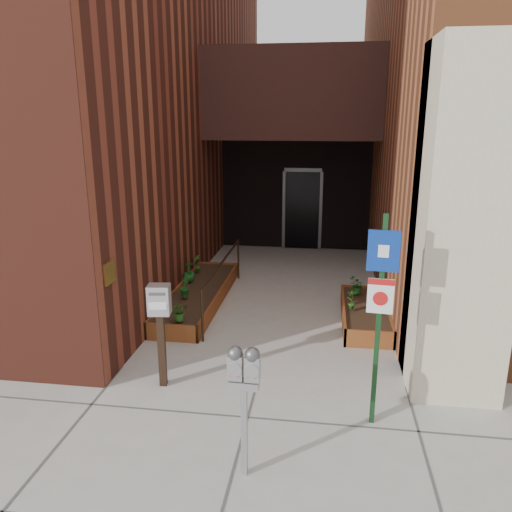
% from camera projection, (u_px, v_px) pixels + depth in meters
% --- Properties ---
extents(ground, '(80.00, 80.00, 0.00)m').
position_uv_depth(ground, '(259.00, 377.00, 6.98)').
color(ground, '#9E9991').
rests_on(ground, ground).
extents(architecture, '(20.00, 14.60, 10.00)m').
position_uv_depth(architecture, '(290.00, 55.00, 12.24)').
color(architecture, maroon).
rests_on(architecture, ground).
extents(planter_left, '(0.90, 3.60, 0.30)m').
position_uv_depth(planter_left, '(199.00, 296.00, 9.73)').
color(planter_left, brown).
rests_on(planter_left, ground).
extents(planter_right, '(0.80, 2.20, 0.30)m').
position_uv_depth(planter_right, '(365.00, 314.00, 8.82)').
color(planter_right, brown).
rests_on(planter_right, ground).
extents(handrail, '(0.04, 3.34, 0.90)m').
position_uv_depth(handrail, '(223.00, 268.00, 9.45)').
color(handrail, black).
rests_on(handrail, ground).
extents(parking_meter, '(0.32, 0.15, 1.41)m').
position_uv_depth(parking_meter, '(244.00, 377.00, 4.78)').
color(parking_meter, '#99999C').
rests_on(parking_meter, ground).
extents(sign_post, '(0.34, 0.09, 2.52)m').
position_uv_depth(sign_post, '(380.00, 300.00, 5.51)').
color(sign_post, '#133518').
rests_on(sign_post, ground).
extents(payment_dropbox, '(0.31, 0.25, 1.43)m').
position_uv_depth(payment_dropbox, '(160.00, 314.00, 6.49)').
color(payment_dropbox, black).
rests_on(payment_dropbox, ground).
extents(shrub_left_a, '(0.40, 0.40, 0.33)m').
position_uv_depth(shrub_left_a, '(180.00, 311.00, 8.10)').
color(shrub_left_a, '#285819').
rests_on(shrub_left_a, planter_left).
extents(shrub_left_b, '(0.26, 0.26, 0.40)m').
position_uv_depth(shrub_left_b, '(184.00, 287.00, 9.16)').
color(shrub_left_b, '#1D5919').
rests_on(shrub_left_b, planter_left).
extents(shrub_left_c, '(0.31, 0.31, 0.40)m').
position_uv_depth(shrub_left_c, '(189.00, 271.00, 10.06)').
color(shrub_left_c, '#195A1E').
rests_on(shrub_left_c, planter_left).
extents(shrub_left_d, '(0.28, 0.28, 0.38)m').
position_uv_depth(shrub_left_d, '(197.00, 263.00, 10.67)').
color(shrub_left_d, '#29631C').
rests_on(shrub_left_d, planter_left).
extents(shrub_right_a, '(0.24, 0.24, 0.31)m').
position_uv_depth(shrub_right_a, '(382.00, 303.00, 8.45)').
color(shrub_right_a, '#18561E').
rests_on(shrub_right_a, planter_right).
extents(shrub_right_b, '(0.20, 0.20, 0.36)m').
position_uv_depth(shrub_right_b, '(352.00, 299.00, 8.57)').
color(shrub_right_b, '#205618').
rests_on(shrub_right_b, planter_right).
extents(shrub_right_c, '(0.39, 0.39, 0.32)m').
position_uv_depth(shrub_right_c, '(357.00, 286.00, 9.34)').
color(shrub_right_c, '#164E18').
rests_on(shrub_right_c, planter_right).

